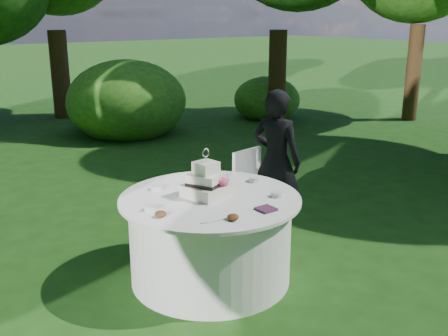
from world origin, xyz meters
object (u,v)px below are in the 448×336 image
(guest, at_px, (276,161))
(table, at_px, (210,238))
(napkins, at_px, (266,209))
(chair, at_px, (254,185))
(cake, at_px, (207,183))

(guest, bearing_deg, table, 92.24)
(napkins, relative_size, guest, 0.09)
(table, distance_m, chair, 1.18)
(guest, distance_m, cake, 1.34)
(table, distance_m, cake, 0.50)
(guest, distance_m, chair, 0.35)
(napkins, bearing_deg, cake, 108.13)
(cake, relative_size, chair, 0.48)
(table, bearing_deg, napkins, -71.93)
(guest, height_order, table, guest)
(napkins, xyz_separation_m, cake, (-0.18, 0.56, 0.10))
(guest, bearing_deg, cake, 90.77)
(cake, bearing_deg, table, -70.92)
(napkins, distance_m, cake, 0.60)
(guest, xyz_separation_m, cake, (-1.25, -0.49, 0.11))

